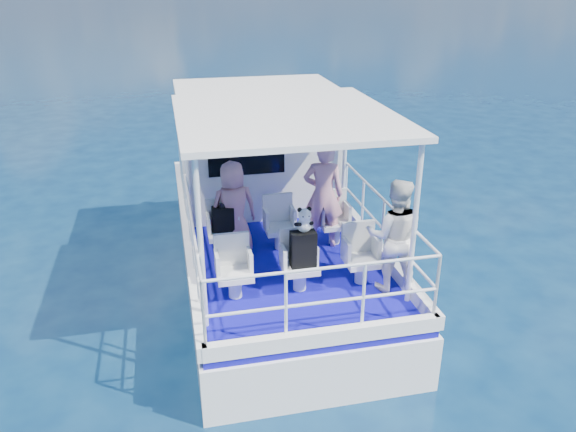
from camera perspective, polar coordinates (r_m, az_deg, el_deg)
The scene contains 20 objects.
ground at distance 9.29m, azimuth -0.49°, elevation -8.76°, with size 2000.00×2000.00×0.00m, color #08213F.
hull at distance 10.13m, azimuth -1.67°, elevation -5.81°, with size 3.00×7.00×1.60m, color white.
deck at distance 9.74m, azimuth -1.73°, elevation -1.45°, with size 2.90×6.90×0.10m, color #0F0A91.
cabin at distance 10.54m, azimuth -3.16°, elevation 7.17°, with size 2.85×2.00×2.20m, color white.
canopy at distance 7.87m, azimuth -0.26°, elevation 10.15°, with size 3.00×3.20×0.08m, color white.
canopy_posts at distance 8.17m, azimuth -0.17°, elevation 2.26°, with size 2.77×2.97×2.20m.
railings at distance 8.12m, azimuth 0.33°, elevation -2.51°, with size 2.84×3.59×1.00m, color white, non-canonical shape.
seat_port_fwd at distance 8.81m, azimuth -6.52°, elevation -2.70°, with size 0.48×0.46×0.38m, color silver.
seat_center_fwd at distance 8.93m, azimuth -0.78°, elevation -2.16°, with size 0.48×0.46×0.38m, color silver.
seat_stbd_fwd at distance 9.14m, azimuth 4.76°, elevation -1.63°, with size 0.48×0.46×0.38m, color silver.
seat_port_aft at distance 7.67m, azimuth -5.41°, elevation -6.90°, with size 0.48×0.46×0.38m, color silver.
seat_center_aft at distance 7.81m, azimuth 1.18°, elevation -6.20°, with size 0.48×0.46×0.38m, color silver.
seat_stbd_aft at distance 8.04m, azimuth 7.45°, elevation -5.46°, with size 0.48×0.46×0.38m, color silver.
passenger_port_fwd at distance 8.63m, azimuth -5.56°, elevation 0.78°, with size 0.55×0.40×1.49m, color #C37E88.
passenger_stbd_fwd at distance 8.80m, azimuth 3.60°, elevation 2.18°, with size 0.63×0.41×1.73m, color pink.
passenger_stbd_aft at distance 7.68m, azimuth 10.77°, elevation -2.00°, with size 0.78×0.61×1.61m, color white.
backpack_port at distance 8.59m, azimuth -6.61°, elevation -0.43°, with size 0.33×0.18×0.43m, color black.
backpack_center at distance 7.57m, azimuth 1.55°, elevation -3.41°, with size 0.34×0.19×0.51m, color black.
compact_camera at distance 8.49m, azimuth -6.62°, elevation 1.06°, with size 0.11×0.06×0.06m, color black.
panda at distance 7.41m, azimuth 1.66°, elevation -0.35°, with size 0.22×0.19×0.34m, color silver, non-canonical shape.
Camera 1 is at (-1.63, -7.68, 4.96)m, focal length 35.00 mm.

